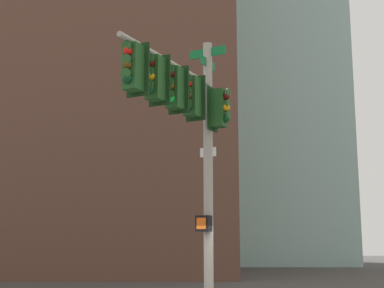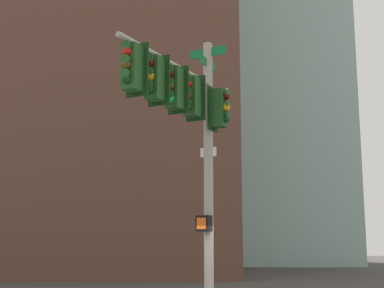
# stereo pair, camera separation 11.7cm
# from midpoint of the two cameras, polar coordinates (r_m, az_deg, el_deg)

# --- Properties ---
(signal_pole_assembly) EXTENTS (2.52, 4.02, 7.38)m
(signal_pole_assembly) POSITION_cam_midpoint_polar(r_m,az_deg,el_deg) (13.65, -0.15, 2.36)
(signal_pole_assembly) COLOR #9E998C
(signal_pole_assembly) RESTS_ON ground_plane
(building_brick_farside) EXTENTS (21.55, 17.55, 37.91)m
(building_brick_farside) POSITION_cam_midpoint_polar(r_m,az_deg,el_deg) (72.69, -17.87, 3.69)
(building_brick_farside) COLOR #845B47
(building_brick_farside) RESTS_ON ground_plane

